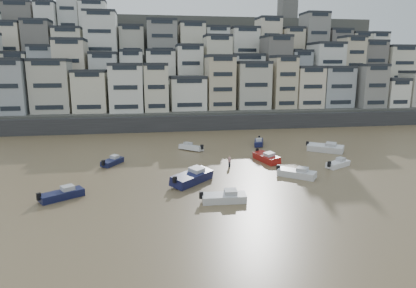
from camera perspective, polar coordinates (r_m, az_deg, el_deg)
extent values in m
cube|color=#38383A|center=(87.25, -3.41, 3.24)|extent=(140.00, 3.00, 3.50)
cube|color=#4C4C47|center=(94.72, -0.86, 4.10)|extent=(140.00, 14.00, 4.00)
cube|color=#4C4C47|center=(106.19, -1.84, 6.57)|extent=(140.00, 14.00, 10.00)
cube|color=#4C4C47|center=(117.78, -2.65, 9.04)|extent=(140.00, 14.00, 18.00)
cube|color=#4C4C47|center=(129.57, -3.32, 11.06)|extent=(140.00, 16.00, 26.00)
cube|color=#4C4C47|center=(143.48, -3.95, 12.33)|extent=(140.00, 18.00, 32.00)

